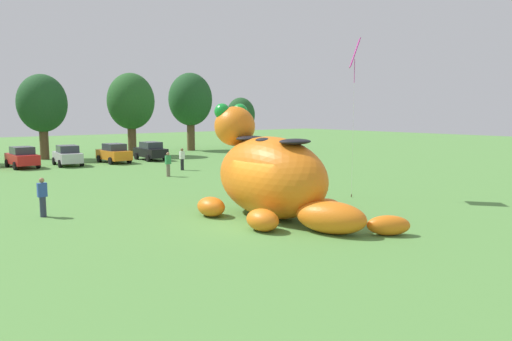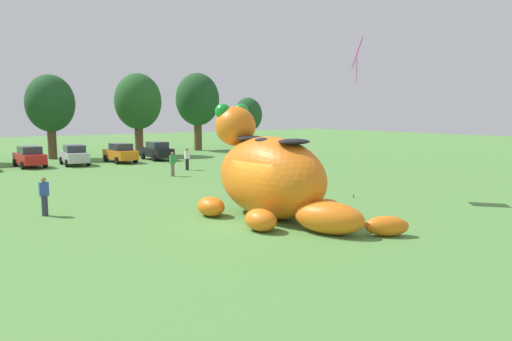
{
  "view_description": "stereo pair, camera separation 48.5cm",
  "coord_description": "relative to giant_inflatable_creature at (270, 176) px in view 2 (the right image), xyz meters",
  "views": [
    {
      "loc": [
        -11.69,
        -15.41,
        4.52
      ],
      "look_at": [
        1.39,
        1.37,
        1.93
      ],
      "focal_mm": 33.95,
      "sensor_mm": 36.0,
      "label": 1
    },
    {
      "loc": [
        -11.3,
        -15.7,
        4.52
      ],
      "look_at": [
        1.39,
        1.37,
        1.93
      ],
      "focal_mm": 33.95,
      "sensor_mm": 36.0,
      "label": 2
    }
  ],
  "objects": [
    {
      "name": "tree_centre_right",
      "position": [
        15.78,
        33.7,
        4.09
      ],
      "size": [
        5.07,
        5.07,
        9.0
      ],
      "color": "brown",
      "rests_on": "ground"
    },
    {
      "name": "spectator_mid_field",
      "position": [
        5.35,
        17.24,
        -0.94
      ],
      "size": [
        0.38,
        0.26,
        1.71
      ],
      "color": "black",
      "rests_on": "ground"
    },
    {
      "name": "spectator_near_inflatable",
      "position": [
        -7.73,
        6.09,
        -0.94
      ],
      "size": [
        0.38,
        0.26,
        1.71
      ],
      "color": "#2D334C",
      "rests_on": "ground"
    },
    {
      "name": "tree_centre_left",
      "position": [
        -0.74,
        32.89,
        3.47
      ],
      "size": [
        4.53,
        4.53,
        8.04
      ],
      "color": "brown",
      "rests_on": "ground"
    },
    {
      "name": "tree_centre",
      "position": [
        7.44,
        31.35,
        3.73
      ],
      "size": [
        4.76,
        4.76,
        8.44
      ],
      "color": "brown",
      "rests_on": "ground"
    },
    {
      "name": "ground_plane",
      "position": [
        -1.4,
        -0.36,
        -1.79
      ],
      "size": [
        160.0,
        160.0,
        0.0
      ],
      "primitive_type": "plane",
      "color": "#568E42"
    },
    {
      "name": "giant_inflatable_creature",
      "position": [
        0.0,
        0.0,
        0.0
      ],
      "size": [
        4.93,
        9.49,
        4.91
      ],
      "color": "orange",
      "rests_on": "ground"
    },
    {
      "name": "car_silver",
      "position": [
        -0.68,
        26.03,
        -0.93
      ],
      "size": [
        2.22,
        4.24,
        1.72
      ],
      "color": "#B7BABF",
      "rests_on": "ground"
    },
    {
      "name": "car_orange",
      "position": [
        3.28,
        25.81,
        -0.93
      ],
      "size": [
        2.04,
        4.15,
        1.72
      ],
      "color": "orange",
      "rests_on": "ground"
    },
    {
      "name": "tree_mid_right",
      "position": [
        22.46,
        32.93,
        2.3
      ],
      "size": [
        3.53,
        3.53,
        6.26
      ],
      "color": "brown",
      "rests_on": "ground"
    },
    {
      "name": "car_red",
      "position": [
        -4.08,
        26.63,
        -0.93
      ],
      "size": [
        2.05,
        4.16,
        1.72
      ],
      "color": "red",
      "rests_on": "ground"
    },
    {
      "name": "tethered_flying_kite",
      "position": [
        6.54,
        1.14,
        5.59
      ],
      "size": [
        1.13,
        1.13,
        8.23
      ],
      "color": "brown",
      "rests_on": "ground"
    },
    {
      "name": "spectator_by_cars",
      "position": [
        2.74,
        14.57,
        -0.94
      ],
      "size": [
        0.38,
        0.26,
        1.71
      ],
      "color": "#726656",
      "rests_on": "ground"
    },
    {
      "name": "car_black",
      "position": [
        6.93,
        26.05,
        -0.93
      ],
      "size": [
        1.96,
        4.11,
        1.72
      ],
      "color": "black",
      "rests_on": "ground"
    }
  ]
}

